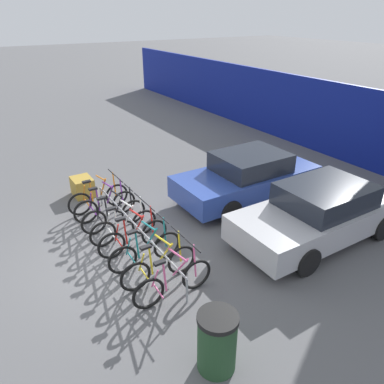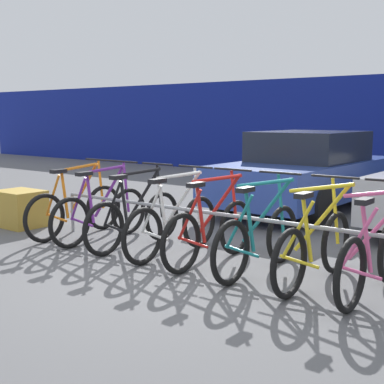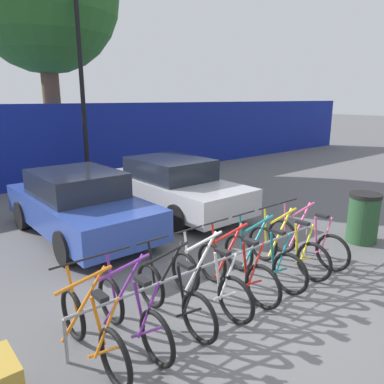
# 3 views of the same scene
# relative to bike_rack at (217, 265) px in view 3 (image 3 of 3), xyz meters

# --- Properties ---
(ground_plane) EXTENTS (120.00, 120.00, 0.00)m
(ground_plane) POSITION_rel_bike_rack_xyz_m (0.13, -0.68, -0.50)
(ground_plane) COLOR #59595B
(hoarding_wall) EXTENTS (36.00, 0.16, 2.72)m
(hoarding_wall) POSITION_rel_bike_rack_xyz_m (0.13, 8.82, 0.86)
(hoarding_wall) COLOR navy
(hoarding_wall) RESTS_ON ground
(bike_rack) EXTENTS (4.71, 0.04, 0.57)m
(bike_rack) POSITION_rel_bike_rack_xyz_m (0.00, 0.00, 0.00)
(bike_rack) COLOR gray
(bike_rack) RESTS_ON ground
(bicycle_orange) EXTENTS (0.68, 1.71, 1.05)m
(bicycle_orange) POSITION_rel_bike_rack_xyz_m (-2.08, -0.15, -0.12)
(bicycle_orange) COLOR black
(bicycle_orange) RESTS_ON ground
(bicycle_purple) EXTENTS (0.68, 1.71, 1.05)m
(bicycle_purple) POSITION_rel_bike_rack_xyz_m (-1.57, -0.15, -0.12)
(bicycle_purple) COLOR black
(bicycle_purple) RESTS_ON ground
(bicycle_black) EXTENTS (0.68, 1.71, 1.05)m
(bicycle_black) POSITION_rel_bike_rack_xyz_m (-0.94, -0.15, -0.12)
(bicycle_black) COLOR black
(bicycle_black) RESTS_ON ground
(bicycle_white) EXTENTS (0.68, 1.71, 1.05)m
(bicycle_white) POSITION_rel_bike_rack_xyz_m (-0.31, -0.15, -0.12)
(bicycle_white) COLOR black
(bicycle_white) RESTS_ON ground
(bicycle_red) EXTENTS (0.68, 1.71, 1.05)m
(bicycle_red) POSITION_rel_bike_rack_xyz_m (0.24, -0.15, -0.12)
(bicycle_red) COLOR black
(bicycle_red) RESTS_ON ground
(bicycle_teal) EXTENTS (0.68, 1.71, 1.05)m
(bicycle_teal) POSITION_rel_bike_rack_xyz_m (0.87, -0.15, -0.12)
(bicycle_teal) COLOR black
(bicycle_teal) RESTS_ON ground
(bicycle_yellow) EXTENTS (0.68, 1.71, 1.05)m
(bicycle_yellow) POSITION_rel_bike_rack_xyz_m (1.51, -0.15, -0.12)
(bicycle_yellow) COLOR black
(bicycle_yellow) RESTS_ON ground
(bicycle_pink) EXTENTS (0.68, 1.71, 1.05)m
(bicycle_pink) POSITION_rel_bike_rack_xyz_m (2.08, -0.15, -0.12)
(bicycle_pink) COLOR black
(bicycle_pink) RESTS_ON ground
(car_blue) EXTENTS (1.91, 4.23, 1.40)m
(car_blue) POSITION_rel_bike_rack_xyz_m (-0.48, 3.77, 0.19)
(car_blue) COLOR #2D479E
(car_blue) RESTS_ON ground
(car_silver) EXTENTS (1.91, 4.43, 1.40)m
(car_silver) POSITION_rel_bike_rack_xyz_m (2.08, 3.87, 0.19)
(car_silver) COLOR #B7B7BC
(car_silver) RESTS_ON ground
(lamp_post) EXTENTS (0.24, 0.44, 7.32)m
(lamp_post) POSITION_rel_bike_rack_xyz_m (1.58, 7.83, 3.52)
(lamp_post) COLOR black
(lamp_post) RESTS_ON ground
(trash_bin) EXTENTS (0.63, 0.63, 1.03)m
(trash_bin) POSITION_rel_bike_rack_xyz_m (3.79, -0.35, 0.02)
(trash_bin) COLOR #234728
(trash_bin) RESTS_ON ground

